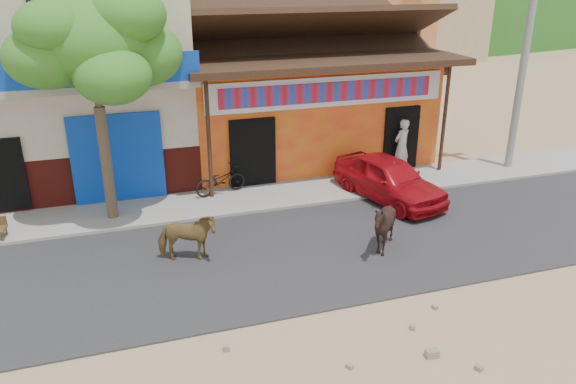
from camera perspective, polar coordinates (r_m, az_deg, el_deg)
name	(u,v)px	position (r m, az deg, el deg)	size (l,w,h in m)	color
ground	(360,306)	(11.63, 7.30, -11.40)	(120.00, 120.00, 0.00)	#9E825B
road	(316,250)	(13.60, 2.89, -5.89)	(60.00, 5.00, 0.04)	#28282B
sidewalk	(275,196)	(16.59, -1.35, -0.40)	(60.00, 2.00, 0.12)	gray
dance_club	(296,104)	(20.29, 0.82, 8.92)	(8.00, 6.00, 3.60)	orange
cafe_building	(66,67)	(18.98, -21.64, 11.75)	(7.00, 6.00, 7.00)	beige
tree	(99,107)	(14.89, -18.63, 8.22)	(3.00, 3.00, 6.00)	#2D721E
utility_pole	(527,44)	(19.47, 23.07, 13.63)	(0.24, 0.24, 8.00)	gray
cow_tan	(187,238)	(13.04, -10.26, -4.58)	(0.62, 1.37, 1.15)	olive
cow_dark	(384,226)	(13.38, 9.70, -3.47)	(1.05, 1.19, 1.31)	black
red_car	(389,179)	(16.44, 10.22, 1.35)	(1.51, 3.76, 1.28)	#AE0C16
scooter	(221,180)	(16.58, -6.87, 1.20)	(0.55, 1.59, 0.83)	black
pedestrian	(402,145)	(18.57, 11.46, 4.65)	(0.63, 0.42, 1.73)	silver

